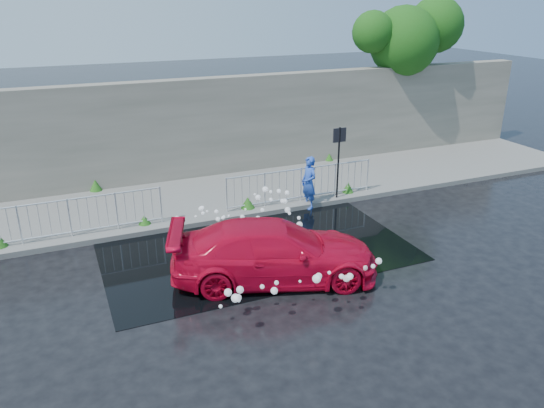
{
  "coord_description": "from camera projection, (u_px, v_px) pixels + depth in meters",
  "views": [
    {
      "loc": [
        -4.1,
        -11.02,
        6.35
      ],
      "look_at": [
        1.18,
        1.43,
        1.0
      ],
      "focal_mm": 35.0,
      "sensor_mm": 36.0,
      "label": 1
    }
  ],
  "objects": [
    {
      "name": "weeds",
      "position": [
        193.0,
        197.0,
        16.94
      ],
      "size": [
        12.17,
        3.93,
        0.38
      ],
      "color": "#174A13",
      "rests_on": "pavement"
    },
    {
      "name": "pavement",
      "position": [
        197.0,
        199.0,
        17.51
      ],
      "size": [
        30.0,
        4.0,
        0.15
      ],
      "primitive_type": "cube",
      "color": "slate",
      "rests_on": "ground"
    },
    {
      "name": "railing_left",
      "position": [
        69.0,
        216.0,
        14.4
      ],
      "size": [
        5.05,
        0.05,
        1.1
      ],
      "color": "silver",
      "rests_on": "pavement"
    },
    {
      "name": "tree",
      "position": [
        410.0,
        36.0,
        21.4
      ],
      "size": [
        4.96,
        2.81,
        6.33
      ],
      "color": "#332114",
      "rests_on": "ground"
    },
    {
      "name": "red_car",
      "position": [
        275.0,
        252.0,
        12.49
      ],
      "size": [
        5.25,
        3.37,
        1.42
      ],
      "primitive_type": "imported",
      "rotation": [
        0.0,
        0.0,
        1.26
      ],
      "color": "red",
      "rests_on": "ground"
    },
    {
      "name": "puddle",
      "position": [
        255.0,
        247.0,
        14.3
      ],
      "size": [
        8.0,
        5.0,
        0.01
      ],
      "primitive_type": "cube",
      "color": "black",
      "rests_on": "ground"
    },
    {
      "name": "curb",
      "position": [
        215.0,
        220.0,
        15.8
      ],
      "size": [
        30.0,
        0.25,
        0.16
      ],
      "primitive_type": "cube",
      "color": "slate",
      "rests_on": "ground"
    },
    {
      "name": "railing_right",
      "position": [
        301.0,
        183.0,
        16.95
      ],
      "size": [
        5.05,
        0.05,
        1.1
      ],
      "color": "silver",
      "rests_on": "pavement"
    },
    {
      "name": "sign_post",
      "position": [
        339.0,
        151.0,
        16.81
      ],
      "size": [
        0.45,
        0.06,
        2.5
      ],
      "color": "black",
      "rests_on": "ground"
    },
    {
      "name": "water_spray",
      "position": [
        269.0,
        240.0,
        13.15
      ],
      "size": [
        3.67,
        5.37,
        1.02
      ],
      "color": "white",
      "rests_on": "ground"
    },
    {
      "name": "retaining_wall",
      "position": [
        177.0,
        130.0,
        18.72
      ],
      "size": [
        30.0,
        0.6,
        3.5
      ],
      "primitive_type": "cube",
      "color": "#636053",
      "rests_on": "pavement"
    },
    {
      "name": "person",
      "position": [
        309.0,
        183.0,
        16.65
      ],
      "size": [
        0.49,
        0.67,
        1.69
      ],
      "primitive_type": "imported",
      "rotation": [
        0.0,
        0.0,
        -1.42
      ],
      "color": "blue",
      "rests_on": "ground"
    },
    {
      "name": "ground",
      "position": [
        251.0,
        267.0,
        13.26
      ],
      "size": [
        90.0,
        90.0,
        0.0
      ],
      "primitive_type": "plane",
      "color": "black",
      "rests_on": "ground"
    }
  ]
}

